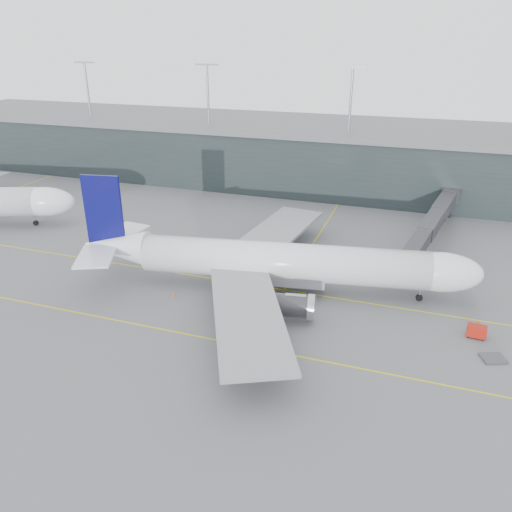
% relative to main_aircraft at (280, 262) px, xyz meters
% --- Properties ---
extents(ground, '(320.00, 320.00, 0.00)m').
position_rel_main_aircraft_xyz_m(ground, '(-4.34, 4.35, -4.68)').
color(ground, '#515055').
rests_on(ground, ground).
extents(taxiline_a, '(160.00, 0.25, 0.02)m').
position_rel_main_aircraft_xyz_m(taxiline_a, '(-4.34, 0.35, -4.67)').
color(taxiline_a, gold).
rests_on(taxiline_a, ground).
extents(taxiline_b, '(160.00, 0.25, 0.02)m').
position_rel_main_aircraft_xyz_m(taxiline_b, '(-4.34, -15.65, -4.67)').
color(taxiline_b, gold).
rests_on(taxiline_b, ground).
extents(taxiline_lead_main, '(0.25, 60.00, 0.02)m').
position_rel_main_aircraft_xyz_m(taxiline_lead_main, '(0.66, 24.35, -4.67)').
color(taxiline_lead_main, gold).
rests_on(taxiline_lead_main, ground).
extents(terminal, '(240.00, 36.00, 29.00)m').
position_rel_main_aircraft_xyz_m(terminal, '(-4.35, 62.34, 2.94)').
color(terminal, '#1F292A').
rests_on(terminal, ground).
extents(main_aircraft, '(59.35, 55.13, 16.68)m').
position_rel_main_aircraft_xyz_m(main_aircraft, '(0.00, 0.00, 0.00)').
color(main_aircraft, white).
rests_on(main_aircraft, ground).
extents(jet_bridge, '(9.84, 44.34, 6.20)m').
position_rel_main_aircraft_xyz_m(jet_bridge, '(20.17, 26.61, -0.04)').
color(jet_bridge, '#302F34').
rests_on(jet_bridge, ground).
extents(gse_cart, '(2.46, 1.69, 1.59)m').
position_rel_main_aircraft_xyz_m(gse_cart, '(27.48, -4.13, -3.79)').
color(gse_cart, '#A5180B').
rests_on(gse_cart, ground).
extents(baggage_dolly, '(3.30, 3.01, 0.27)m').
position_rel_main_aircraft_xyz_m(baggage_dolly, '(29.17, -8.69, -4.52)').
color(baggage_dolly, '#3D3C41').
rests_on(baggage_dolly, ground).
extents(uld_a, '(2.30, 1.91, 1.95)m').
position_rel_main_aircraft_xyz_m(uld_a, '(-10.15, 15.41, -3.66)').
color(uld_a, '#313135').
rests_on(uld_a, ground).
extents(uld_b, '(1.94, 1.61, 1.65)m').
position_rel_main_aircraft_xyz_m(uld_b, '(-7.18, 15.83, -3.82)').
color(uld_b, '#313135').
rests_on(uld_b, ground).
extents(uld_c, '(2.63, 2.29, 2.07)m').
position_rel_main_aircraft_xyz_m(uld_c, '(-5.35, 15.99, -3.59)').
color(uld_c, '#313135').
rests_on(uld_c, ground).
extents(cone_nose, '(0.45, 0.45, 0.71)m').
position_rel_main_aircraft_xyz_m(cone_nose, '(27.89, -1.05, -4.32)').
color(cone_nose, '#F74F0D').
rests_on(cone_nose, ground).
extents(cone_wing_stbd, '(0.45, 0.45, 0.71)m').
position_rel_main_aircraft_xyz_m(cone_wing_stbd, '(5.77, -15.91, -4.32)').
color(cone_wing_stbd, '#D9550C').
rests_on(cone_wing_stbd, ground).
extents(cone_wing_port, '(0.42, 0.42, 0.67)m').
position_rel_main_aircraft_xyz_m(cone_wing_port, '(5.86, 16.25, -4.35)').
color(cone_wing_port, orange).
rests_on(cone_wing_port, ground).
extents(cone_tail, '(0.41, 0.41, 0.66)m').
position_rel_main_aircraft_xyz_m(cone_tail, '(-14.10, -7.16, -4.35)').
color(cone_tail, '#CC5D0B').
rests_on(cone_tail, ground).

